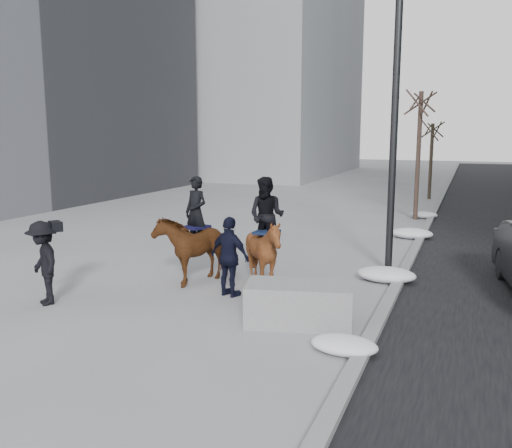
% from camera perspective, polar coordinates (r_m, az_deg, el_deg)
% --- Properties ---
extents(ground, '(120.00, 120.00, 0.00)m').
position_cam_1_polar(ground, '(11.47, -2.25, -8.36)').
color(ground, gray).
rests_on(ground, ground).
extents(curb, '(0.25, 90.00, 0.12)m').
position_cam_1_polar(curb, '(20.31, 17.32, -0.63)').
color(curb, gray).
rests_on(curb, ground).
extents(planter, '(2.12, 1.41, 0.78)m').
position_cam_1_polar(planter, '(10.22, 4.49, -8.38)').
color(planter, gray).
rests_on(planter, ground).
extents(tree_near, '(1.20, 1.20, 5.68)m').
position_cam_1_polar(tree_near, '(22.84, 16.74, 7.53)').
color(tree_near, '#33231E').
rests_on(tree_near, ground).
extents(tree_far, '(1.20, 1.20, 4.40)m').
position_cam_1_polar(tree_far, '(30.11, 17.95, 6.69)').
color(tree_far, '#352B1F').
rests_on(tree_far, ground).
extents(mounted_left, '(1.40, 2.11, 2.51)m').
position_cam_1_polar(mounted_left, '(13.06, -6.54, -1.93)').
color(mounted_left, '#46220E').
rests_on(mounted_left, ground).
extents(mounted_right, '(1.41, 1.57, 2.56)m').
position_cam_1_polar(mounted_right, '(12.16, 0.93, -2.28)').
color(mounted_right, '#4A270E').
rests_on(mounted_right, ground).
extents(feeder, '(1.11, 0.99, 1.75)m').
position_cam_1_polar(feeder, '(11.76, -2.77, -3.47)').
color(feeder, black).
rests_on(feeder, ground).
extents(camera_crew, '(1.30, 1.18, 1.75)m').
position_cam_1_polar(camera_crew, '(12.03, -21.47, -3.80)').
color(camera_crew, black).
rests_on(camera_crew, ground).
extents(lamppost, '(0.25, 2.35, 9.09)m').
position_cam_1_polar(lamppost, '(14.22, 14.69, 15.22)').
color(lamppost, black).
rests_on(lamppost, ground).
extents(snow_piles, '(1.39, 15.58, 0.35)m').
position_cam_1_polar(snow_piles, '(16.13, 15.04, -2.76)').
color(snow_piles, white).
rests_on(snow_piles, ground).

